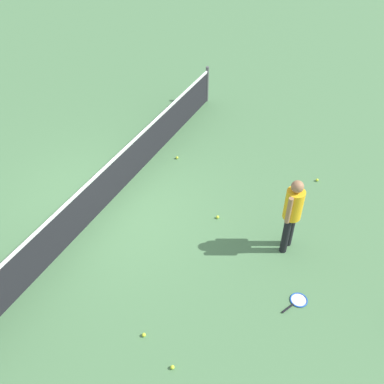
{
  "coord_description": "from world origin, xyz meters",
  "views": [
    {
      "loc": [
        -5.54,
        -4.92,
        6.69
      ],
      "look_at": [
        0.28,
        -1.94,
        0.9
      ],
      "focal_mm": 41.69,
      "sensor_mm": 36.0,
      "label": 1
    }
  ],
  "objects_px": {
    "tennis_ball_by_net": "(172,367)",
    "tennis_ball_stray_left": "(317,180)",
    "player_near_side": "(293,210)",
    "tennis_ball_midcourt": "(177,158)",
    "tennis_ball_stray_right": "(144,335)",
    "tennis_racket_near_player": "(298,301)",
    "tennis_ball_near_player": "(218,217)"
  },
  "relations": [
    {
      "from": "tennis_ball_by_net",
      "to": "tennis_ball_stray_left",
      "type": "distance_m",
      "value": 5.58
    },
    {
      "from": "player_near_side",
      "to": "tennis_ball_midcourt",
      "type": "height_order",
      "value": "player_near_side"
    },
    {
      "from": "tennis_ball_stray_left",
      "to": "tennis_ball_stray_right",
      "type": "height_order",
      "value": "same"
    },
    {
      "from": "tennis_ball_midcourt",
      "to": "tennis_ball_stray_right",
      "type": "xyz_separation_m",
      "value": [
        -4.51,
        -1.84,
        0.0
      ]
    },
    {
      "from": "tennis_racket_near_player",
      "to": "tennis_ball_by_net",
      "type": "relative_size",
      "value": 9.1
    },
    {
      "from": "player_near_side",
      "to": "tennis_ball_midcourt",
      "type": "distance_m",
      "value": 3.78
    },
    {
      "from": "tennis_racket_near_player",
      "to": "tennis_ball_stray_left",
      "type": "height_order",
      "value": "tennis_ball_stray_left"
    },
    {
      "from": "tennis_ball_by_net",
      "to": "tennis_ball_midcourt",
      "type": "bearing_deg",
      "value": 27.86
    },
    {
      "from": "player_near_side",
      "to": "tennis_ball_stray_left",
      "type": "relative_size",
      "value": 25.76
    },
    {
      "from": "tennis_racket_near_player",
      "to": "tennis_ball_stray_left",
      "type": "xyz_separation_m",
      "value": [
        3.42,
        0.59,
        0.02
      ]
    },
    {
      "from": "tennis_racket_near_player",
      "to": "tennis_ball_stray_right",
      "type": "bearing_deg",
      "value": 131.48
    },
    {
      "from": "tennis_racket_near_player",
      "to": "tennis_ball_midcourt",
      "type": "distance_m",
      "value": 4.74
    },
    {
      "from": "tennis_racket_near_player",
      "to": "tennis_ball_stray_right",
      "type": "distance_m",
      "value": 2.76
    },
    {
      "from": "tennis_ball_by_net",
      "to": "tennis_ball_stray_left",
      "type": "height_order",
      "value": "same"
    },
    {
      "from": "tennis_racket_near_player",
      "to": "tennis_ball_stray_left",
      "type": "bearing_deg",
      "value": 9.74
    },
    {
      "from": "tennis_ball_stray_left",
      "to": "tennis_ball_stray_right",
      "type": "distance_m",
      "value": 5.45
    },
    {
      "from": "tennis_ball_stray_left",
      "to": "tennis_racket_near_player",
      "type": "bearing_deg",
      "value": -170.26
    },
    {
      "from": "tennis_ball_near_player",
      "to": "tennis_ball_stray_left",
      "type": "bearing_deg",
      "value": -35.53
    },
    {
      "from": "player_near_side",
      "to": "tennis_ball_midcourt",
      "type": "relative_size",
      "value": 25.76
    },
    {
      "from": "tennis_racket_near_player",
      "to": "tennis_ball_stray_right",
      "type": "relative_size",
      "value": 9.1
    },
    {
      "from": "tennis_ball_near_player",
      "to": "tennis_ball_midcourt",
      "type": "bearing_deg",
      "value": 50.83
    },
    {
      "from": "tennis_ball_midcourt",
      "to": "player_near_side",
      "type": "bearing_deg",
      "value": -115.35
    },
    {
      "from": "tennis_ball_stray_left",
      "to": "player_near_side",
      "type": "bearing_deg",
      "value": 179.59
    },
    {
      "from": "tennis_ball_by_net",
      "to": "tennis_ball_stray_right",
      "type": "xyz_separation_m",
      "value": [
        0.27,
        0.69,
        0.0
      ]
    },
    {
      "from": "tennis_racket_near_player",
      "to": "tennis_ball_by_net",
      "type": "bearing_deg",
      "value": 146.81
    },
    {
      "from": "tennis_ball_stray_left",
      "to": "tennis_ball_stray_right",
      "type": "relative_size",
      "value": 1.0
    },
    {
      "from": "tennis_ball_stray_right",
      "to": "tennis_racket_near_player",
      "type": "bearing_deg",
      "value": -48.52
    },
    {
      "from": "tennis_ball_by_net",
      "to": "tennis_ball_midcourt",
      "type": "height_order",
      "value": "same"
    },
    {
      "from": "tennis_ball_midcourt",
      "to": "tennis_ball_stray_left",
      "type": "distance_m",
      "value": 3.4
    },
    {
      "from": "player_near_side",
      "to": "tennis_racket_near_player",
      "type": "distance_m",
      "value": 1.62
    },
    {
      "from": "tennis_ball_by_net",
      "to": "tennis_ball_stray_left",
      "type": "bearing_deg",
      "value": -8.11
    },
    {
      "from": "tennis_ball_by_net",
      "to": "tennis_ball_midcourt",
      "type": "distance_m",
      "value": 5.41
    }
  ]
}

